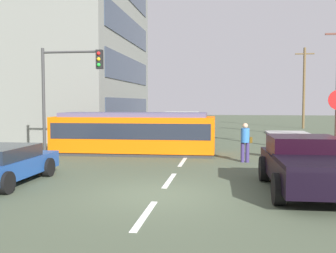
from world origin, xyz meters
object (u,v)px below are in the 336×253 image
parked_sedan_furthest (153,123)px  traffic_light_mast (67,81)px  streetcar_tram (134,132)px  parked_sedan_mid (112,134)px  pickup_truck_parked (307,164)px  parked_sedan_far (133,127)px  pedestrian_crossing (245,140)px  utility_pole_far (304,86)px  city_bus (179,123)px  parked_sedan_near (2,164)px

parked_sedan_furthest → traffic_light_mast: bearing=-91.4°
streetcar_tram → traffic_light_mast: traffic_light_mast is taller
streetcar_tram → parked_sedan_mid: streetcar_tram is taller
pickup_truck_parked → parked_sedan_far: size_ratio=1.24×
pickup_truck_parked → parked_sedan_mid: pickup_truck_parked is taller
streetcar_tram → pedestrian_crossing: bearing=-21.1°
parked_sedan_mid → traffic_light_mast: size_ratio=0.86×
utility_pole_far → city_bus: bearing=-132.1°
pedestrian_crossing → utility_pole_far: utility_pole_far is taller
streetcar_tram → parked_sedan_far: bearing=103.7°
parked_sedan_far → utility_pole_far: utility_pole_far is taller
streetcar_tram → pickup_truck_parked: streetcar_tram is taller
streetcar_tram → parked_sedan_far: size_ratio=1.95×
traffic_light_mast → streetcar_tram: bearing=37.2°
city_bus → parked_sedan_mid: (-3.47, -4.87, -0.44)m
parked_sedan_mid → parked_sedan_far: (-0.33, 6.80, -0.00)m
parked_sedan_near → parked_sedan_far: size_ratio=1.08×
streetcar_tram → parked_sedan_near: (-2.44, -7.64, -0.43)m
streetcar_tram → city_bus: size_ratio=1.35×
pedestrian_crossing → parked_sedan_furthest: bearing=111.5°
streetcar_tram → parked_sedan_near: bearing=-107.7°
parked_sedan_near → parked_sedan_mid: size_ratio=1.02×
pedestrian_crossing → pickup_truck_parked: bearing=-75.2°
pedestrian_crossing → pickup_truck_parked: 5.60m
parked_sedan_near → utility_pole_far: bearing=63.1°
city_bus → parked_sedan_far: city_bus is taller
traffic_light_mast → parked_sedan_far: bearing=90.0°
streetcar_tram → parked_sedan_far: streetcar_tram is taller
city_bus → utility_pole_far: utility_pole_far is taller
traffic_light_mast → city_bus: bearing=70.6°
utility_pole_far → parked_sedan_furthest: bearing=-164.5°
traffic_light_mast → utility_pole_far: size_ratio=0.64×
parked_sedan_far → parked_sedan_furthest: 6.18m
parked_sedan_furthest → traffic_light_mast: size_ratio=0.88×
pickup_truck_parked → pedestrian_crossing: bearing=104.8°
parked_sedan_mid → streetcar_tram: bearing=-59.8°
parked_sedan_mid → parked_sedan_furthest: size_ratio=0.98×
pickup_truck_parked → parked_sedan_mid: bearing=128.4°
city_bus → pedestrian_crossing: size_ratio=3.53×
pickup_truck_parked → parked_sedan_near: 9.18m
pedestrian_crossing → parked_sedan_near: 9.56m
streetcar_tram → city_bus: bearing=82.4°
parked_sedan_far → parked_sedan_furthest: size_ratio=0.92×
parked_sedan_near → traffic_light_mast: 6.34m
parked_sedan_far → utility_pole_far: bearing=34.6°
city_bus → parked_sedan_furthest: bearing=112.4°
streetcar_tram → parked_sedan_furthest: 17.06m
pickup_truck_parked → utility_pole_far: bearing=79.4°
city_bus → parked_sedan_mid: 6.00m
streetcar_tram → utility_pole_far: bearing=60.0°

